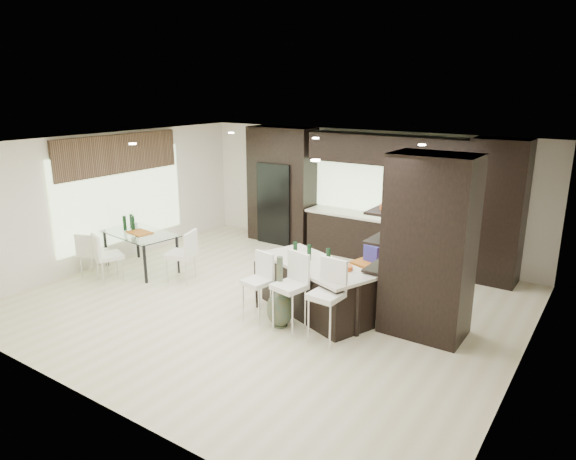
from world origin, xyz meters
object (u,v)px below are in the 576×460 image
Objects in this scene: stool_left at (257,294)px; chair_far at (93,256)px; chair_end at (181,258)px; dining_table at (141,251)px; floor_vase at (280,292)px; kitchen_island at (315,289)px; stool_mid at (289,300)px; chair_near at (109,259)px; bench at (380,278)px; stool_right at (326,310)px.

stool_left reaches higher than chair_far.
chair_end reaches higher than chair_far.
floor_vase is at bearing 0.05° from dining_table.
kitchen_island is 2.24× the size of chair_end.
stool_left is at bearing -170.25° from stool_mid.
stool_mid is 1.14× the size of chair_near.
stool_mid reaches higher than chair_near.
stool_mid is (0.00, -0.76, 0.06)m from kitchen_island.
floor_vase is 1.39× the size of chair_far.
chair_near is 1.36m from chair_end.
chair_far is (-4.49, -0.93, -0.02)m from kitchen_island.
floor_vase reaches higher than chair_end.
floor_vase reaches higher than chair_far.
stool_left is 0.78× the size of floor_vase.
stool_left is 0.45m from floor_vase.
kitchen_island is at bearing 35.05° from chair_near.
stool_left is at bearing -177.35° from floor_vase.
bench is 5.54m from chair_far.
bench is at bearing 73.16° from floor_vase.
chair_far is at bearing -115.53° from dining_table.
bench is 1.36× the size of chair_near.
chair_near is at bearing -166.89° from stool_left.
stool_left is at bearing -123.55° from chair_end.
stool_left is 0.97× the size of chair_end.
stool_right is at bearing 0.97° from dining_table.
stool_mid reaches higher than bench.
chair_end is at bearing -155.56° from kitchen_island.
chair_end is (1.13, 0.76, 0.03)m from chair_near.
floor_vase reaches higher than stool_right.
chair_near is at bearing -174.97° from stool_right.
stool_mid is 0.84× the size of bench.
dining_table is (-3.79, 0.54, -0.18)m from floor_vase.
stool_mid reaches higher than dining_table.
chair_far is at bearing -167.52° from stool_left.
chair_far is (-5.12, -0.17, -0.09)m from stool_right.
dining_table is (-3.99, 0.58, -0.10)m from stool_mid.
floor_vase is (0.43, 0.02, 0.12)m from stool_left.
dining_table is 1.13m from chair_end.
floor_vase is at bearing -93.13° from bench.
kitchen_island is 1.81× the size of floor_vase.
stool_right is at bearing -20.09° from chair_far.
stool_mid is 4.00m from chair_near.
dining_table is (-4.47, -1.69, 0.16)m from bench.
chair_near reaches higher than dining_table.
stool_left is at bearing -1.29° from dining_table.
stool_mid is 1.20× the size of chair_far.
stool_mid is at bearing -177.38° from stool_right.
chair_end is (-2.87, -0.18, 0.03)m from kitchen_island.
bench is (0.47, 1.51, -0.20)m from kitchen_island.
kitchen_island is 4.10m from chair_near.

